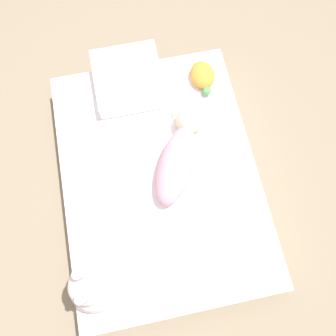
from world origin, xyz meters
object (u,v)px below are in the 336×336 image
Objects in this scene: swaddled_baby at (180,155)px; pillow at (128,79)px; bunny_plush at (95,284)px; turtle_plush at (203,76)px.

pillow is (-0.45, -0.16, -0.02)m from swaddled_baby.
swaddled_baby is 1.22× the size of bunny_plush.
turtle_plush is (-0.40, 0.21, -0.03)m from swaddled_baby.
bunny_plush is at bearing -36.38° from turtle_plush.
swaddled_baby is at bearing -27.53° from turtle_plush.
turtle_plush is (0.05, 0.37, -0.01)m from pillow.
swaddled_baby reaches higher than turtle_plush.
bunny_plush is (0.47, -0.44, 0.08)m from swaddled_baby.
swaddled_baby is at bearing 137.42° from bunny_plush.
pillow is 0.97m from bunny_plush.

